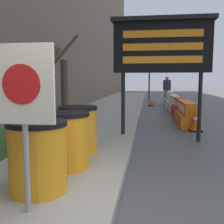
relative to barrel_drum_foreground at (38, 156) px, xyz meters
name	(u,v)px	position (x,y,z in m)	size (l,w,h in m)	color
hedge_strip	(19,128)	(-1.63, 2.65, -0.17)	(0.90, 5.12, 0.57)	#335628
bare_tree	(61,78)	(-1.87, 6.35, 1.05)	(1.34, 1.87, 3.16)	#4C3D2D
barrel_drum_foreground	(38,156)	(0.00, 0.00, 0.00)	(0.75, 0.75, 0.90)	orange
barrel_drum_middle	(66,140)	(0.07, 0.92, 0.00)	(0.75, 0.75, 0.90)	orange
barrel_drum_back	(78,129)	(0.02, 1.84, 0.00)	(0.75, 0.75, 0.90)	orange
warning_sign	(23,96)	(0.11, -0.55, 0.79)	(0.68, 0.08, 1.77)	gray
message_board	(162,47)	(1.68, 3.70, 1.77)	(2.53, 0.36, 3.08)	black
jersey_barrier_orange_near	(186,115)	(2.66, 6.16, -0.23)	(0.57, 2.04, 0.82)	orange
jersey_barrier_red_striped	(179,108)	(2.66, 8.43, -0.24)	(0.52, 1.73, 0.80)	red
jersey_barrier_white	(174,104)	(2.66, 10.66, -0.25)	(0.56, 2.06, 0.78)	silver
jersey_barrier_cream	(170,99)	(2.66, 13.26, -0.21)	(0.64, 2.17, 0.87)	beige
traffic_cone_near	(186,107)	(3.02, 8.75, -0.21)	(0.43, 0.43, 0.77)	black
traffic_cone_mid	(151,101)	(1.51, 12.85, -0.27)	(0.36, 0.36, 0.65)	black
traffic_cone_far	(196,120)	(2.80, 5.06, -0.25)	(0.38, 0.38, 0.68)	black
traffic_light_near_curb	(149,66)	(1.39, 17.96, 2.05)	(0.28, 0.45, 3.62)	#2D2D30
pedestrian_worker	(167,87)	(2.56, 14.77, 0.47)	(0.50, 0.33, 1.80)	#23283D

